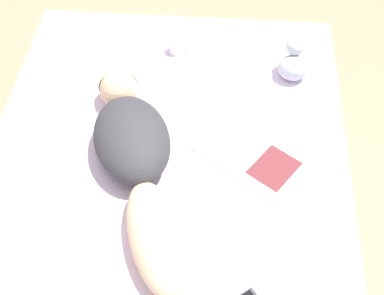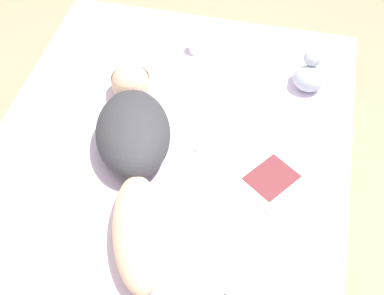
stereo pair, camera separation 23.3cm
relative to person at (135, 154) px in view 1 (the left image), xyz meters
The scene contains 6 objects.
ground_plane 0.61m from the person, 41.51° to the left, with size 12.00×12.00×0.00m, color #9E8466.
bed 0.39m from the person, 41.51° to the left, with size 1.78×2.14×0.49m.
person is the anchor object (origin of this frame).
open_magazine 0.55m from the person, 12.15° to the left, with size 0.62×0.57×0.01m.
coffee_mug 0.84m from the person, 82.48° to the left, with size 0.11×0.08×0.09m.
plush_toy 1.01m from the person, 42.56° to the left, with size 0.16×0.18×0.21m.
Camera 1 is at (0.24, -1.61, 2.48)m, focal length 50.00 mm.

